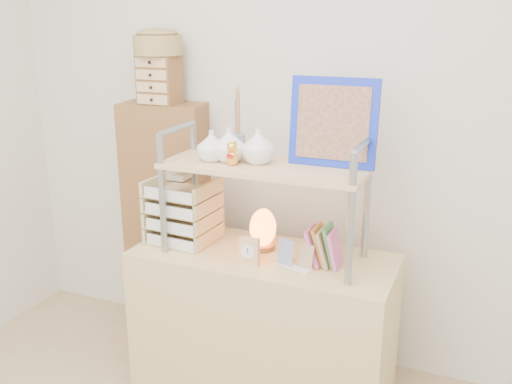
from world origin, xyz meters
TOP-DOWN VIEW (x-y plane):
  - room_shell at (0.00, 0.39)m, footprint 3.42×3.41m
  - desk at (0.00, 1.20)m, footprint 1.20×0.50m
  - cabinet at (-0.73, 1.57)m, footprint 0.48×0.30m
  - hutch at (-0.00, 1.22)m, footprint 0.92×0.34m
  - letter_tray at (-0.42, 1.20)m, footprint 0.30×0.28m
  - salt_lamp at (-0.03, 1.26)m, footprint 0.13×0.12m
  - desk_clock at (-0.02, 1.07)m, footprint 0.09×0.04m
  - postcard_stand at (0.18, 1.12)m, footprint 0.17×0.10m
  - drawer_chest at (-0.73, 1.55)m, footprint 0.20×0.16m
  - woven_basket at (-0.73, 1.55)m, footprint 0.25×0.25m

SIDE VIEW (x-z plane):
  - desk at x=0.00m, z-range 0.00..0.75m
  - cabinet at x=-0.73m, z-range 0.00..1.35m
  - postcard_stand at x=0.18m, z-range 0.72..0.85m
  - desk_clock at x=-0.02m, z-range 0.75..0.87m
  - salt_lamp at x=-0.03m, z-range 0.75..0.95m
  - letter_tray at x=-0.42m, z-range 0.72..1.06m
  - hutch at x=0.00m, z-range 0.79..1.59m
  - drawer_chest at x=-0.73m, z-range 1.35..1.60m
  - woven_basket at x=-0.73m, z-range 1.60..1.70m
  - room_shell at x=0.00m, z-range 0.39..3.00m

